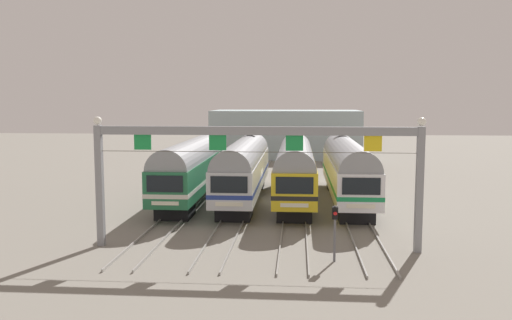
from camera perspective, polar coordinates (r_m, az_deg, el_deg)
ground_plane at (r=41.87m, az=1.42°, el=-4.37°), size 160.00×160.00×0.00m
track_bed at (r=58.62m, az=2.30°, el=-1.18°), size 13.48×70.00×0.15m
commuter_train_green at (r=42.18m, az=-6.72°, el=-0.64°), size 2.88×18.06×4.77m
commuter_train_silver at (r=41.60m, az=-1.31°, el=-0.69°), size 2.88×18.06×5.05m
commuter_train_yellow at (r=41.39m, az=4.19°, el=-0.74°), size 2.88×18.06×4.77m
commuter_train_white at (r=41.57m, az=9.71°, el=-0.79°), size 2.88×18.06×5.05m
catenary_gantry at (r=27.79m, az=-0.01°, el=0.76°), size 17.22×0.44×6.97m
yard_signal_mast at (r=26.35m, az=8.40°, el=-6.61°), size 0.28×0.35×2.76m
maintenance_building at (r=73.61m, az=3.21°, el=2.81°), size 19.81×10.00×6.39m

